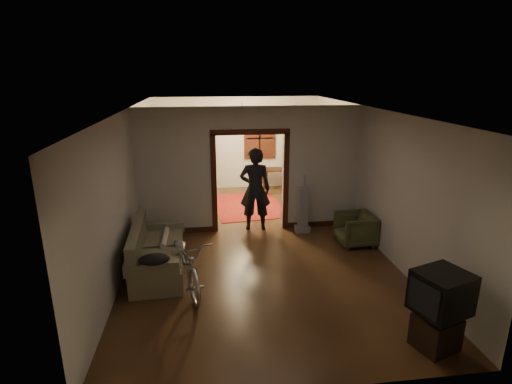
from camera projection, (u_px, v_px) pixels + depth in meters
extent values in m
cube|color=#392112|center=(254.00, 241.00, 8.60)|extent=(5.00, 8.50, 0.01)
cube|color=white|center=(254.00, 109.00, 7.79)|extent=(5.00, 8.50, 0.01)
cube|color=beige|center=(237.00, 143.00, 12.23)|extent=(5.00, 0.02, 2.80)
cube|color=beige|center=(129.00, 183.00, 7.88)|extent=(0.02, 8.50, 2.80)
cube|color=beige|center=(370.00, 175.00, 8.50)|extent=(0.02, 8.50, 2.80)
cube|color=beige|center=(250.00, 170.00, 8.90)|extent=(5.00, 0.14, 2.80)
cube|color=#39170D|center=(250.00, 183.00, 8.99)|extent=(1.74, 0.20, 2.32)
cube|color=black|center=(260.00, 138.00, 12.23)|extent=(0.98, 0.06, 1.28)
sphere|color=#FFE0A5|center=(242.00, 118.00, 10.29)|extent=(0.24, 0.24, 0.24)
cube|color=silver|center=(296.00, 176.00, 9.01)|extent=(0.08, 0.01, 0.12)
cube|color=brown|center=(158.00, 249.00, 7.19)|extent=(0.95, 1.96, 0.89)
cylinder|color=beige|center=(165.00, 238.00, 7.46)|extent=(0.10, 0.84, 0.10)
ellipsoid|color=black|center=(154.00, 259.00, 6.26)|extent=(0.49, 0.37, 0.14)
imported|color=silver|center=(186.00, 261.00, 6.63)|extent=(1.09, 1.94, 0.96)
imported|color=#424929|center=(355.00, 229.00, 8.38)|extent=(0.76, 0.74, 0.67)
cube|color=black|center=(436.00, 332.00, 5.23)|extent=(0.62, 0.59, 0.46)
cube|color=black|center=(442.00, 292.00, 5.06)|extent=(0.78, 0.74, 0.54)
cube|color=gray|center=(303.00, 210.00, 8.97)|extent=(0.33, 0.27, 1.06)
imported|color=black|center=(255.00, 189.00, 9.01)|extent=(0.74, 0.52, 1.91)
cube|color=maroon|center=(247.00, 205.00, 10.87)|extent=(2.06, 2.55, 0.02)
cube|color=#243822|center=(199.00, 166.00, 11.88)|extent=(0.91, 0.67, 1.62)
sphere|color=#1E5972|center=(197.00, 128.00, 11.56)|extent=(0.27, 0.27, 0.27)
cube|color=black|center=(279.00, 180.00, 12.22)|extent=(1.00, 0.71, 0.67)
cube|color=black|center=(257.00, 180.00, 11.64)|extent=(0.44, 0.44, 0.93)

